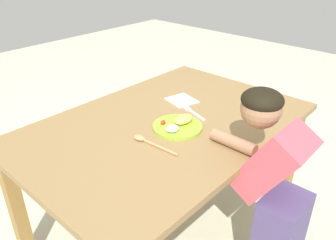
% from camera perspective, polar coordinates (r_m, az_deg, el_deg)
% --- Properties ---
extents(ground_plane, '(8.00, 8.00, 0.00)m').
position_cam_1_polar(ground_plane, '(1.97, -0.30, -17.71)').
color(ground_plane, beige).
extents(dining_table, '(1.34, 0.90, 0.67)m').
position_cam_1_polar(dining_table, '(1.61, -0.35, -3.04)').
color(dining_table, olive).
rests_on(dining_table, ground_plane).
extents(plate, '(0.22, 0.22, 0.05)m').
position_cam_1_polar(plate, '(1.51, 1.74, -0.86)').
color(plate, '#8EBA33').
rests_on(plate, dining_table).
extents(fork, '(0.08, 0.19, 0.01)m').
position_cam_1_polar(fork, '(1.65, 4.20, 1.32)').
color(fork, silver).
rests_on(fork, dining_table).
extents(spoon, '(0.04, 0.23, 0.02)m').
position_cam_1_polar(spoon, '(1.41, -3.56, -3.60)').
color(spoon, tan).
rests_on(spoon, dining_table).
extents(person, '(0.21, 0.43, 0.96)m').
position_cam_1_polar(person, '(1.44, 17.26, -13.40)').
color(person, '#4E4272').
rests_on(person, ground_plane).
extents(napkin, '(0.16, 0.17, 0.00)m').
position_cam_1_polar(napkin, '(1.78, 2.35, 3.37)').
color(napkin, white).
rests_on(napkin, dining_table).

